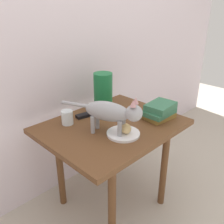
% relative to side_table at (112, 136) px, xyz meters
% --- Properties ---
extents(ground_plane, '(6.00, 6.00, 0.00)m').
position_rel_side_table_xyz_m(ground_plane, '(0.00, 0.00, -0.53)').
color(ground_plane, '#B2A899').
extents(back_panel, '(4.00, 0.04, 2.20)m').
position_rel_side_table_xyz_m(back_panel, '(0.00, 0.44, 0.57)').
color(back_panel, silver).
rests_on(back_panel, ground).
extents(side_table, '(0.82, 0.64, 0.61)m').
position_rel_side_table_xyz_m(side_table, '(0.00, 0.00, 0.00)').
color(side_table, brown).
rests_on(side_table, ground).
extents(plate, '(0.19, 0.19, 0.01)m').
position_rel_side_table_xyz_m(plate, '(-0.05, -0.14, 0.09)').
color(plate, white).
rests_on(plate, side_table).
extents(bread_roll, '(0.10, 0.10, 0.05)m').
position_rel_side_table_xyz_m(bread_roll, '(-0.04, -0.14, 0.12)').
color(bread_roll, '#E0BC7A').
rests_on(bread_roll, plate).
extents(cat, '(0.22, 0.45, 0.23)m').
position_rel_side_table_xyz_m(cat, '(-0.08, -0.08, 0.22)').
color(cat, '#99999E').
rests_on(cat, side_table).
extents(book_stack, '(0.21, 0.16, 0.10)m').
position_rel_side_table_xyz_m(book_stack, '(0.27, -0.15, 0.13)').
color(book_stack, olive).
rests_on(book_stack, side_table).
extents(green_vase, '(0.13, 0.13, 0.25)m').
position_rel_side_table_xyz_m(green_vase, '(0.13, 0.22, 0.21)').
color(green_vase, '#196B38').
rests_on(green_vase, side_table).
extents(candle_jar, '(0.07, 0.07, 0.08)m').
position_rel_side_table_xyz_m(candle_jar, '(-0.19, 0.19, 0.12)').
color(candle_jar, silver).
rests_on(candle_jar, side_table).
extents(tv_remote, '(0.16, 0.07, 0.02)m').
position_rel_side_table_xyz_m(tv_remote, '(-0.03, 0.20, 0.09)').
color(tv_remote, black).
rests_on(tv_remote, side_table).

